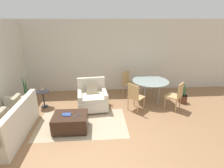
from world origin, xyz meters
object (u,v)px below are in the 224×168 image
object	(u,v)px
armchair	(92,98)
potted_plant	(28,101)
book_stack	(67,115)
dining_chair_far_left	(128,81)
picture_frame	(42,89)
dining_chair_near_left	(135,96)
side_table	(43,96)
ottoman	(71,122)
tv_remote_primary	(75,117)
potted_plant_small	(183,98)
dining_chair_near_right	(177,94)
dining_table	(150,83)
couch	(9,125)
tv_remote_secondary	(79,114)

from	to	relation	value
armchair	potted_plant	size ratio (longest dim) A/B	0.82
book_stack	dining_chair_far_left	distance (m)	2.93
picture_frame	dining_chair_near_left	world-z (taller)	dining_chair_near_left
side_table	dining_chair_near_left	world-z (taller)	dining_chair_near_left
ottoman	dining_chair_far_left	bearing A→B (deg)	50.15
armchair	tv_remote_primary	size ratio (longest dim) A/B	6.63
dining_chair_far_left	potted_plant_small	xyz separation A→B (m)	(1.79, -0.89, -0.33)
tv_remote_primary	dining_chair_near_right	xyz separation A→B (m)	(3.03, 1.00, 0.08)
ottoman	dining_chair_near_left	xyz separation A→B (m)	(1.85, 0.89, 0.28)
tv_remote_primary	dining_chair_near_right	distance (m)	3.19
ottoman	dining_chair_near_left	distance (m)	2.08
ottoman	dining_chair_near_left	world-z (taller)	dining_chair_near_left
dining_chair_near_left	book_stack	bearing A→B (deg)	-155.59
tv_remote_primary	dining_chair_far_left	bearing A→B (deg)	53.80
potted_plant	dining_table	size ratio (longest dim) A/B	0.99
couch	side_table	xyz separation A→B (m)	(0.40, 1.51, 0.10)
couch	book_stack	bearing A→B (deg)	6.82
tv_remote_primary	dining_chair_far_left	xyz separation A→B (m)	(1.70, 2.32, 0.08)
side_table	picture_frame	size ratio (longest dim) A/B	3.73
dining_chair_near_right	picture_frame	bearing A→B (deg)	173.70
dining_chair_near_right	dining_chair_near_left	bearing A→B (deg)	-180.00
dining_table	tv_remote_secondary	bearing A→B (deg)	-145.67
dining_chair_far_left	couch	bearing A→B (deg)	-144.43
couch	armchair	distance (m)	2.40
book_stack	potted_plant	bearing A→B (deg)	138.58
ottoman	tv_remote_primary	xyz separation A→B (m)	(0.15, -0.10, 0.20)
tv_remote_primary	dining_chair_near_right	size ratio (longest dim) A/B	0.17
dining_chair_near_right	tv_remote_secondary	bearing A→B (deg)	-163.13
dining_table	tv_remote_primary	bearing A→B (deg)	-144.91
dining_chair_near_left	dining_chair_far_left	distance (m)	1.33
armchair	potted_plant	world-z (taller)	potted_plant
tv_remote_primary	couch	bearing A→B (deg)	-178.38
book_stack	potted_plant	xyz separation A→B (m)	(-1.48, 1.30, -0.20)
picture_frame	dining_chair_far_left	world-z (taller)	dining_chair_far_left
side_table	picture_frame	world-z (taller)	picture_frame
ottoman	dining_chair_near_right	world-z (taller)	dining_chair_near_right
side_table	dining_chair_near_left	xyz separation A→B (m)	(2.91, -0.47, 0.12)
armchair	book_stack	world-z (taller)	armchair
picture_frame	potted_plant_small	world-z (taller)	potted_plant_small
dining_table	dining_chair_near_right	xyz separation A→B (m)	(0.66, -0.66, -0.17)
potted_plant	tv_remote_primary	bearing A→B (deg)	-39.71
tv_remote_secondary	potted_plant_small	bearing A→B (deg)	21.26
book_stack	dining_table	size ratio (longest dim) A/B	0.19
tv_remote_primary	dining_table	bearing A→B (deg)	35.09
book_stack	tv_remote_secondary	world-z (taller)	book_stack
ottoman	potted_plant_small	world-z (taller)	potted_plant_small
tv_remote_primary	tv_remote_secondary	xyz separation A→B (m)	(0.09, 0.11, -0.00)
side_table	dining_chair_near_right	xyz separation A→B (m)	(4.24, -0.47, 0.12)
dining_chair_far_left	potted_plant_small	world-z (taller)	dining_chair_far_left
dining_table	potted_plant_small	world-z (taller)	potted_plant_small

